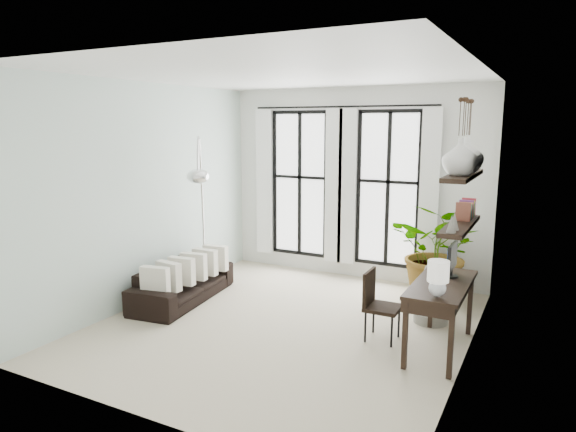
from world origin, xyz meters
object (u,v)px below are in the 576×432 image
Objects in this scene: desk at (440,289)px; arc_lamp at (200,176)px; buddha at (432,297)px; sofa at (183,282)px; plant at (439,252)px; desk_chair at (377,301)px.

desk is 3.82m from arc_lamp.
arc_lamp reaches higher than buddha.
plant is (3.37, 1.77, 0.46)m from sofa.
plant reaches higher than buddha.
plant is 1.06× the size of desk.
buddha is at bearing 59.62° from desk_chair.
desk is at bearing -98.21° from sofa.
desk_chair reaches higher than sofa.
plant is 0.61× the size of arc_lamp.
arc_lamp is 3.72m from buddha.
arc_lamp is (-2.89, 0.37, 1.35)m from desk_chair.
arc_lamp is at bearing 171.99° from desk_chair.
desk_chair is at bearing 176.53° from desk.
desk_chair is at bearing -97.58° from sofa.
sofa is 1.36× the size of desk.
desk_chair is 0.99m from buddha.
sofa is 3.78m from desk.
desk_chair is at bearing -7.32° from arc_lamp.
desk_chair is 0.35× the size of arc_lamp.
desk_chair is (-0.37, -1.79, -0.25)m from plant.
buddha is (-0.27, 0.89, -0.42)m from desk.
arc_lamp is (-3.26, -1.42, 1.10)m from plant.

